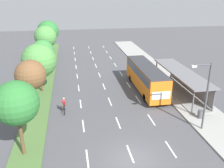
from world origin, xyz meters
The scene contains 17 objects.
ground_plane centered at (0.00, 0.00, 0.00)m, with size 140.00×140.00×0.00m, color #4C4C51.
median_strip centered at (-8.30, 20.00, 0.06)m, with size 2.60×52.00×0.12m, color #4C7038.
sidewalk_right centered at (9.25, 20.00, 0.07)m, with size 4.50×52.00×0.15m, color #9E9E99.
lane_divider_left centered at (-3.50, 18.35, 0.00)m, with size 0.14×47.70×0.01m.
lane_divider_center centered at (0.00, 18.35, 0.00)m, with size 0.14×47.70×0.01m.
lane_divider_right centered at (3.50, 18.35, 0.00)m, with size 0.14×47.70×0.01m.
bus_shelter centered at (9.53, 11.64, 1.87)m, with size 2.90×12.20×2.86m.
bus centered at (5.25, 13.55, 2.07)m, with size 2.54×11.29×3.37m.
cyclist centered at (-5.33, 8.96, 0.79)m, with size 0.46×1.82×1.71m.
median_tree_nearest centered at (-8.50, 2.04, 4.63)m, with size 3.41×3.41×6.24m.
median_tree_second centered at (-8.37, 8.67, 4.58)m, with size 3.08×3.08×6.02m.
median_tree_third centered at (-8.25, 15.30, 4.24)m, with size 4.34×4.34×6.30m.
median_tree_fourth centered at (-8.47, 21.93, 3.91)m, with size 3.41×3.41×5.51m.
median_tree_fifth centered at (-8.44, 28.55, 4.93)m, with size 3.84×3.84×6.74m.
median_tree_farthest centered at (-8.46, 35.18, 4.90)m, with size 4.22×4.22×6.90m.
streetlight centered at (7.42, 3.06, 3.89)m, with size 1.91×0.24×6.50m.
trash_bin centered at (8.45, 5.02, 0.57)m, with size 0.52×0.52×0.85m, color #4C4C51.
Camera 1 is at (-4.29, -15.16, 12.42)m, focal length 38.77 mm.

